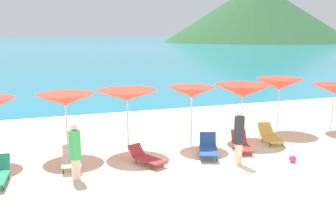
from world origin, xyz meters
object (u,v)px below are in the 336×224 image
umbrella_3 (127,95)px  umbrella_4 (192,92)px  lounge_chair_2 (208,147)px  umbrella_6 (280,84)px  umbrella_2 (65,100)px  lounge_chair_0 (146,157)px  lounge_chair_3 (270,136)px  beachgoer_2 (239,136)px  lounge_chair_5 (71,159)px  beachgoer_0 (75,151)px  beach_ball (293,159)px  umbrella_5 (243,91)px  lounge_chair_1 (241,144)px  umbrella_7 (334,89)px

umbrella_3 → umbrella_4: bearing=-0.0°
lounge_chair_2 → umbrella_6: bearing=49.9°
lounge_chair_2 → umbrella_2: bearing=-177.0°
umbrella_6 → umbrella_2: bearing=-177.0°
umbrella_6 → lounge_chair_0: umbrella_6 is taller
umbrella_3 → lounge_chair_3: umbrella_3 is taller
umbrella_2 → beachgoer_2: umbrella_2 is taller
lounge_chair_5 → beachgoer_2: size_ratio=0.84×
beachgoer_2 → umbrella_4: bearing=173.7°
beachgoer_0 → beach_ball: beachgoer_0 is taller
lounge_chair_5 → beach_ball: (7.05, -2.01, -0.17)m
lounge_chair_3 → umbrella_6: bearing=57.4°
umbrella_4 → umbrella_5: 2.31m
umbrella_5 → beachgoer_2: bearing=-121.9°
lounge_chair_2 → beachgoer_2: size_ratio=0.93×
umbrella_3 → umbrella_2: bearing=171.1°
lounge_chair_1 → lounge_chair_5: lounge_chair_1 is taller
lounge_chair_5 → lounge_chair_3: bearing=7.9°
lounge_chair_1 → lounge_chair_3: (1.63, 0.56, 0.03)m
umbrella_7 → lounge_chair_1: 5.70m
umbrella_7 → lounge_chair_0: bearing=-170.2°
lounge_chair_2 → lounge_chair_5: size_ratio=1.10×
lounge_chair_0 → beachgoer_0: 2.53m
umbrella_5 → beach_ball: (0.13, -3.18, -1.88)m
umbrella_3 → lounge_chair_5: size_ratio=1.48×
lounge_chair_1 → beachgoer_2: (-0.86, -1.29, 0.72)m
umbrella_7 → beachgoer_2: (-6.17, -2.60, -0.90)m
umbrella_7 → beach_ball: umbrella_7 is taller
umbrella_3 → umbrella_5: 4.79m
umbrella_6 → lounge_chair_0: 7.37m
umbrella_5 → umbrella_2: bearing=178.7°
lounge_chair_1 → lounge_chair_3: size_ratio=0.99×
umbrella_3 → umbrella_4: umbrella_3 is taller
umbrella_2 → lounge_chair_2: umbrella_2 is taller
umbrella_2 → umbrella_4: umbrella_4 is taller
beachgoer_0 → beachgoer_2: beachgoer_2 is taller
umbrella_7 → lounge_chair_3: umbrella_7 is taller
umbrella_4 → beachgoer_2: size_ratio=1.24×
umbrella_6 → lounge_chair_3: bearing=-132.7°
umbrella_3 → lounge_chair_1: 4.53m
umbrella_2 → umbrella_4: size_ratio=0.97×
lounge_chair_0 → lounge_chair_1: lounge_chair_1 is taller
beach_ball → beachgoer_2: bearing=166.4°
lounge_chair_0 → beachgoer_2: beachgoer_2 is taller
umbrella_3 → umbrella_7: bearing=0.3°
umbrella_5 → lounge_chair_3: size_ratio=1.60×
lounge_chair_3 → lounge_chair_0: bearing=-161.4°
umbrella_7 → umbrella_5: bearing=178.2°
umbrella_6 → lounge_chair_1: size_ratio=1.57×
umbrella_6 → lounge_chair_3: (-1.40, -1.51, -1.80)m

